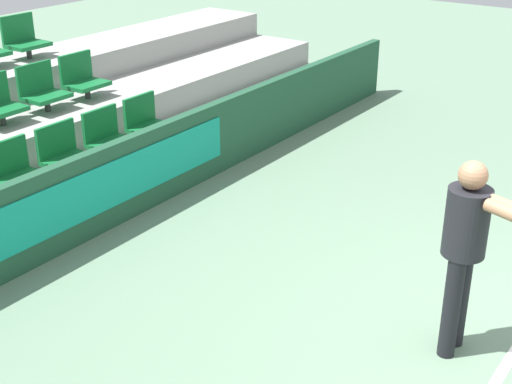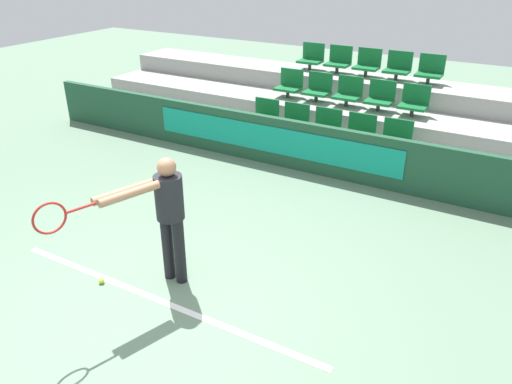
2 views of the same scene
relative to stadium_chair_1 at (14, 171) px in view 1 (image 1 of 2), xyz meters
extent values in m
cube|color=white|center=(0.63, -4.78, -0.61)|extent=(4.15, 0.08, 0.01)
cube|color=#1E4C33|center=(0.63, -0.73, -0.18)|extent=(11.67, 0.12, 0.87)
cube|color=#0F937A|center=(-0.09, -0.80, -0.13)|extent=(4.73, 0.02, 0.48)
cube|color=#9E9E99|center=(0.63, -0.12, -0.43)|extent=(11.27, 1.06, 0.36)
cube|color=#9E9E99|center=(0.63, 0.94, -0.25)|extent=(11.27, 1.06, 0.72)
cylinder|color=#333333|center=(0.00, -0.07, -0.18)|extent=(0.07, 0.07, 0.15)
cube|color=#146B33|center=(0.00, -0.07, -0.08)|extent=(0.50, 0.39, 0.05)
cube|color=#146B33|center=(0.00, 0.10, 0.12)|extent=(0.50, 0.04, 0.35)
cylinder|color=#333333|center=(0.63, -0.07, -0.18)|extent=(0.07, 0.07, 0.15)
cube|color=#146B33|center=(0.63, -0.07, -0.08)|extent=(0.50, 0.39, 0.05)
cube|color=#146B33|center=(0.63, 0.10, 0.12)|extent=(0.50, 0.04, 0.35)
cylinder|color=#333333|center=(1.27, -0.07, -0.18)|extent=(0.07, 0.07, 0.15)
cube|color=#146B33|center=(1.27, -0.07, -0.08)|extent=(0.50, 0.39, 0.05)
cube|color=#146B33|center=(1.27, 0.10, 0.12)|extent=(0.50, 0.04, 0.35)
cylinder|color=#333333|center=(1.90, -0.07, -0.18)|extent=(0.07, 0.07, 0.15)
cube|color=#146B33|center=(1.90, -0.07, -0.08)|extent=(0.50, 0.39, 0.05)
cube|color=#146B33|center=(1.90, 0.10, 0.12)|extent=(0.50, 0.04, 0.35)
cylinder|color=#333333|center=(0.63, 0.99, 0.18)|extent=(0.07, 0.07, 0.15)
cube|color=#146B33|center=(0.63, 0.99, 0.28)|extent=(0.50, 0.39, 0.05)
cylinder|color=#333333|center=(1.27, 0.99, 0.18)|extent=(0.07, 0.07, 0.15)
cube|color=#146B33|center=(1.27, 0.99, 0.28)|extent=(0.50, 0.39, 0.05)
cube|color=#146B33|center=(1.27, 1.16, 0.48)|extent=(0.50, 0.04, 0.35)
cylinder|color=#333333|center=(1.90, 0.99, 0.18)|extent=(0.07, 0.07, 0.15)
cube|color=#146B33|center=(1.90, 0.99, 0.28)|extent=(0.50, 0.39, 0.05)
cube|color=#146B33|center=(1.90, 1.16, 0.48)|extent=(0.50, 0.04, 0.35)
cylinder|color=#333333|center=(1.90, 2.05, 0.54)|extent=(0.07, 0.07, 0.15)
cube|color=#146B33|center=(1.90, 2.05, 0.64)|extent=(0.50, 0.39, 0.05)
cube|color=#146B33|center=(1.90, 2.22, 0.84)|extent=(0.50, 0.04, 0.35)
cylinder|color=black|center=(0.48, -4.36, -0.20)|extent=(0.13, 0.13, 0.82)
cylinder|color=black|center=(0.65, -4.36, -0.20)|extent=(0.13, 0.13, 0.82)
cylinder|color=black|center=(0.57, -4.36, 0.47)|extent=(0.31, 0.31, 0.51)
sphere|color=#9E7051|center=(0.57, -4.36, 0.83)|extent=(0.21, 0.21, 0.21)
camera|label=1|loc=(-3.94, -5.73, 2.72)|focal=50.00mm
camera|label=2|loc=(3.78, -8.09, 2.93)|focal=35.00mm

